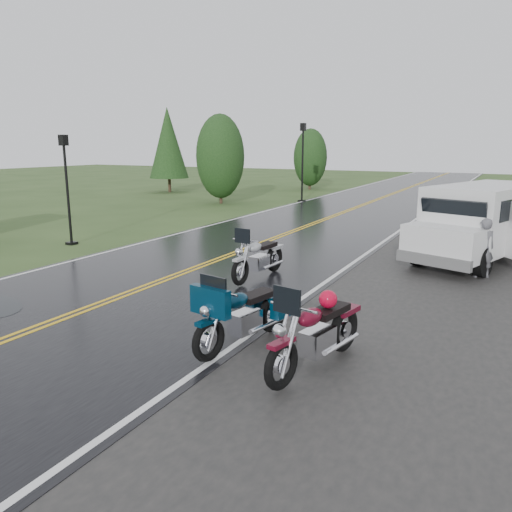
# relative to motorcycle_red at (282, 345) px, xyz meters

# --- Properties ---
(ground) EXTENTS (120.00, 120.00, 0.00)m
(ground) POSITION_rel_motorcycle_red_xyz_m (-5.21, 1.83, -0.73)
(ground) COLOR #2D471E
(ground) RESTS_ON ground
(road) EXTENTS (8.00, 100.00, 0.04)m
(road) POSITION_rel_motorcycle_red_xyz_m (-5.21, 11.83, -0.71)
(road) COLOR black
(road) RESTS_ON ground
(motorcycle_red) EXTENTS (1.36, 2.60, 1.46)m
(motorcycle_red) POSITION_rel_motorcycle_red_xyz_m (0.00, 0.00, 0.00)
(motorcycle_red) COLOR #55091B
(motorcycle_red) RESTS_ON ground
(motorcycle_teal) EXTENTS (1.29, 2.49, 1.40)m
(motorcycle_teal) POSITION_rel_motorcycle_red_xyz_m (-1.42, 0.32, -0.03)
(motorcycle_teal) COLOR #05263A
(motorcycle_teal) RESTS_ON ground
(motorcycle_silver) EXTENTS (1.01, 2.41, 1.39)m
(motorcycle_silver) POSITION_rel_motorcycle_red_xyz_m (-3.15, 4.42, -0.03)
(motorcycle_silver) COLOR #A4A7AB
(motorcycle_silver) RESTS_ON ground
(van_white) EXTENTS (4.04, 6.37, 2.35)m
(van_white) POSITION_rel_motorcycle_red_xyz_m (0.36, 8.79, 0.44)
(van_white) COLOR silver
(van_white) RESTS_ON ground
(person_at_van) EXTENTS (0.68, 0.60, 1.58)m
(person_at_van) POSITION_rel_motorcycle_red_xyz_m (2.06, 8.15, 0.06)
(person_at_van) COLOR #535358
(person_at_van) RESTS_ON ground
(lamp_post_near_left) EXTENTS (0.33, 0.33, 3.85)m
(lamp_post_near_left) POSITION_rel_motorcycle_red_xyz_m (-11.17, 6.44, 1.19)
(lamp_post_near_left) COLOR black
(lamp_post_near_left) RESTS_ON ground
(lamp_post_far_left) EXTENTS (0.41, 0.41, 4.80)m
(lamp_post_far_left) POSITION_rel_motorcycle_red_xyz_m (-9.13, 22.85, 1.67)
(lamp_post_far_left) COLOR black
(lamp_post_far_left) RESTS_ON ground
(tree_left_mid) EXTENTS (2.88, 2.88, 4.50)m
(tree_left_mid) POSITION_rel_motorcycle_red_xyz_m (-13.14, 19.80, 1.52)
(tree_left_mid) COLOR #1E3D19
(tree_left_mid) RESTS_ON ground
(tree_left_far) EXTENTS (2.62, 2.62, 4.04)m
(tree_left_far) POSITION_rel_motorcycle_red_xyz_m (-11.98, 31.37, 1.29)
(tree_left_far) COLOR #1E3D19
(tree_left_far) RESTS_ON ground
(pine_left_far) EXTENTS (2.89, 2.89, 6.02)m
(pine_left_far) POSITION_rel_motorcycle_red_xyz_m (-20.44, 24.37, 2.28)
(pine_left_far) COLOR #1E3D19
(pine_left_far) RESTS_ON ground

